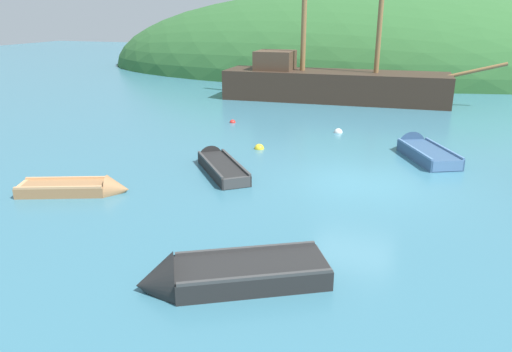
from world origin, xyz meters
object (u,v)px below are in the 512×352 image
at_px(buoy_white, 338,133).
at_px(buoy_red, 233,123).
at_px(rowboat_far, 221,278).
at_px(rowboat_near_dock, 80,190).
at_px(rowboat_center, 218,166).
at_px(rowboat_outer_right, 421,152).
at_px(buoy_yellow, 259,149).
at_px(sailing_ship, 331,89).

bearing_deg(buoy_white, buoy_red, 174.95).
distance_m(rowboat_far, rowboat_near_dock, 6.73).
distance_m(rowboat_center, rowboat_outer_right, 7.54).
bearing_deg(buoy_white, rowboat_far, -90.78).
xyz_separation_m(rowboat_far, buoy_white, (0.18, 13.24, -0.14)).
xyz_separation_m(rowboat_far, buoy_yellow, (-2.31, 9.64, -0.14)).
relative_size(sailing_ship, rowboat_center, 4.38).
distance_m(sailing_ship, rowboat_outer_right, 11.85).
distance_m(rowboat_near_dock, rowboat_center, 4.51).
xyz_separation_m(sailing_ship, buoy_red, (-3.41, -7.56, -0.67)).
bearing_deg(rowboat_center, rowboat_near_dock, 100.94).
bearing_deg(rowboat_far, rowboat_center, -95.48).
height_order(buoy_white, buoy_yellow, buoy_yellow).
height_order(rowboat_near_dock, buoy_yellow, rowboat_near_dock).
xyz_separation_m(rowboat_center, buoy_white, (3.03, 6.44, -0.12)).
bearing_deg(rowboat_outer_right, buoy_white, 27.78).
xyz_separation_m(sailing_ship, rowboat_far, (1.54, -21.25, -0.53)).
distance_m(sailing_ship, buoy_white, 8.22).
relative_size(rowboat_far, rowboat_near_dock, 1.18).
bearing_deg(rowboat_center, buoy_yellow, -48.65).
bearing_deg(buoy_yellow, buoy_white, 55.31).
bearing_deg(buoy_yellow, rowboat_near_dock, -119.29).
bearing_deg(sailing_ship, rowboat_outer_right, -66.05).
bearing_deg(buoy_red, rowboat_outer_right, -19.66).
height_order(rowboat_outer_right, buoy_white, rowboat_outer_right).
height_order(rowboat_center, rowboat_outer_right, rowboat_outer_right).
height_order(sailing_ship, buoy_red, sailing_ship).
xyz_separation_m(sailing_ship, rowboat_center, (-1.31, -14.46, -0.55)).
distance_m(rowboat_far, buoy_yellow, 9.91).
distance_m(rowboat_outer_right, buoy_white, 4.36).
relative_size(rowboat_outer_right, buoy_red, 12.89).
bearing_deg(sailing_ship, rowboat_far, -87.94).
relative_size(buoy_red, buoy_yellow, 0.74).
relative_size(rowboat_near_dock, rowboat_center, 0.91).
height_order(buoy_red, buoy_white, buoy_white).
bearing_deg(rowboat_outer_right, buoy_red, 45.13).
distance_m(sailing_ship, buoy_red, 8.32).
relative_size(rowboat_near_dock, rowboat_outer_right, 0.88).
distance_m(rowboat_outer_right, buoy_red, 9.15).
relative_size(buoy_white, buoy_yellow, 0.98).
xyz_separation_m(rowboat_near_dock, buoy_yellow, (3.50, 6.24, -0.10)).
bearing_deg(rowboat_center, sailing_ship, -43.14).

